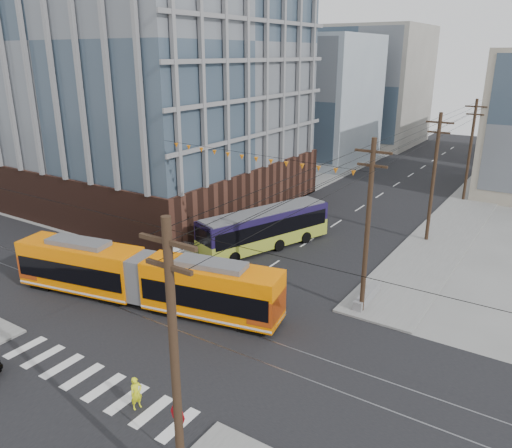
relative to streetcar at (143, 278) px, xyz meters
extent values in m
plane|color=slate|center=(3.83, -4.43, -1.79)|extent=(160.00, 160.00, 0.00)
cube|color=#381E16|center=(-18.17, 18.57, 12.51)|extent=(30.00, 25.00, 28.60)
cube|color=#8C99A5|center=(-13.17, 47.57, 7.21)|extent=(18.00, 16.00, 18.00)
cube|color=gray|center=(-10.17, 67.57, 8.21)|extent=(16.00, 18.00, 20.00)
cylinder|color=black|center=(12.33, -10.43, 3.71)|extent=(0.30, 0.30, 11.00)
cylinder|color=black|center=(12.33, 51.57, 3.71)|extent=(0.30, 0.30, 11.00)
imported|color=silver|center=(-2.10, 7.05, -1.09)|extent=(2.79, 4.51, 1.40)
imported|color=#B4B4B4|center=(-2.03, 12.74, -1.11)|extent=(3.39, 5.00, 1.35)
imported|color=#5A5A5A|center=(-1.26, 22.05, -1.12)|extent=(2.46, 4.93, 1.34)
imported|color=yellow|center=(7.09, -7.58, -0.98)|extent=(0.50, 0.66, 1.61)
cube|color=gray|center=(12.13, 8.05, -1.41)|extent=(0.93, 3.74, 0.74)
camera|label=1|loc=(22.00, -20.51, 13.68)|focal=35.00mm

